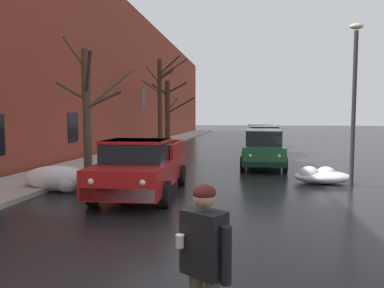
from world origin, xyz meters
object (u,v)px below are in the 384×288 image
(fire_hydrant, at_px, (61,176))
(street_lamp_post, at_px, (354,96))
(suv_green_parked_kerbside_close, at_px, (263,147))
(pedestrian_with_coffee, at_px, (204,257))
(sedan_grey_queued_behind_truck, at_px, (258,134))
(suv_white_parked_far_down_block, at_px, (260,135))
(pickup_truck_red_approaching_near_lane, at_px, (142,167))
(bare_tree_second_along_sidewalk, at_px, (88,105))
(bare_tree_far_down_block, at_px, (168,110))
(suv_black_parked_kerbside_mid, at_px, (264,139))
(bare_tree_mid_block, at_px, (161,101))

(fire_hydrant, bearing_deg, street_lamp_post, 8.36)
(suv_green_parked_kerbside_close, xyz_separation_m, street_lamp_post, (2.86, -4.33, 2.13))
(pedestrian_with_coffee, relative_size, street_lamp_post, 0.32)
(sedan_grey_queued_behind_truck, distance_m, fire_hydrant, 24.52)
(suv_white_parked_far_down_block, height_order, fire_hydrant, suv_white_parked_far_down_block)
(fire_hydrant, bearing_deg, pickup_truck_red_approaching_near_lane, -14.91)
(pickup_truck_red_approaching_near_lane, bearing_deg, bare_tree_second_along_sidewalk, 137.93)
(bare_tree_far_down_block, distance_m, suv_green_parked_kerbside_close, 12.57)
(suv_white_parked_far_down_block, bearing_deg, bare_tree_second_along_sidewalk, -114.50)
(bare_tree_second_along_sidewalk, distance_m, street_lamp_post, 9.87)
(pedestrian_with_coffee, bearing_deg, street_lamp_post, 67.22)
(suv_black_parked_kerbside_mid, xyz_separation_m, suv_white_parked_far_down_block, (-0.06, 5.96, 0.00))
(bare_tree_second_along_sidewalk, bearing_deg, fire_hydrant, -92.99)
(suv_black_parked_kerbside_mid, relative_size, pedestrian_with_coffee, 2.44)
(bare_tree_second_along_sidewalk, xyz_separation_m, pickup_truck_red_approaching_near_lane, (3.09, -2.79, -2.00))
(suv_green_parked_kerbside_close, distance_m, street_lamp_post, 5.61)
(fire_hydrant, bearing_deg, sedan_grey_queued_behind_truck, 72.54)
(bare_tree_mid_block, height_order, sedan_grey_queued_behind_truck, bare_tree_mid_block)
(bare_tree_mid_block, xyz_separation_m, suv_black_parked_kerbside_mid, (7.25, -1.68, -2.59))
(bare_tree_far_down_block, relative_size, suv_black_parked_kerbside_mid, 1.23)
(suv_green_parked_kerbside_close, distance_m, suv_white_parked_far_down_block, 12.03)
(suv_white_parked_far_down_block, height_order, street_lamp_post, street_lamp_post)
(pickup_truck_red_approaching_near_lane, bearing_deg, suv_black_parked_kerbside_mid, 71.71)
(bare_tree_second_along_sidewalk, height_order, bare_tree_mid_block, bare_tree_mid_block)
(suv_black_parked_kerbside_mid, height_order, pedestrian_with_coffee, suv_black_parked_kerbside_mid)
(pedestrian_with_coffee, height_order, street_lamp_post, street_lamp_post)
(pickup_truck_red_approaching_near_lane, relative_size, street_lamp_post, 0.97)
(bare_tree_second_along_sidewalk, bearing_deg, suv_white_parked_far_down_block, 65.50)
(pickup_truck_red_approaching_near_lane, xyz_separation_m, suv_green_parked_kerbside_close, (3.91, 6.65, 0.11))
(pickup_truck_red_approaching_near_lane, relative_size, fire_hydrant, 7.58)
(pickup_truck_red_approaching_near_lane, xyz_separation_m, fire_hydrant, (-3.20, 0.85, -0.53))
(street_lamp_post, bearing_deg, bare_tree_second_along_sidewalk, 177.22)
(pedestrian_with_coffee, bearing_deg, bare_tree_far_down_block, 103.86)
(suv_green_parked_kerbside_close, bearing_deg, suv_black_parked_kerbside_mid, 87.24)
(bare_tree_mid_block, bearing_deg, suv_black_parked_kerbside_mid, -13.04)
(bare_tree_mid_block, xyz_separation_m, suv_white_parked_far_down_block, (7.19, 4.28, -2.59))
(bare_tree_mid_block, height_order, bare_tree_far_down_block, bare_tree_mid_block)
(bare_tree_second_along_sidewalk, distance_m, suv_white_parked_far_down_block, 17.55)
(pedestrian_with_coffee, distance_m, street_lamp_post, 10.37)
(suv_black_parked_kerbside_mid, distance_m, suv_white_parked_far_down_block, 5.96)
(bare_tree_mid_block, relative_size, sedan_grey_queued_behind_truck, 1.50)
(suv_black_parked_kerbside_mid, distance_m, sedan_grey_queued_behind_truck, 11.53)
(bare_tree_second_along_sidewalk, distance_m, sedan_grey_queued_behind_truck, 22.74)
(suv_white_parked_far_down_block, relative_size, fire_hydrant, 6.33)
(suv_white_parked_far_down_block, bearing_deg, sedan_grey_queued_behind_truck, 89.83)
(bare_tree_second_along_sidewalk, height_order, street_lamp_post, bare_tree_second_along_sidewalk)
(suv_white_parked_far_down_block, xyz_separation_m, sedan_grey_queued_behind_truck, (0.02, 5.56, -0.24))
(fire_hydrant, bearing_deg, suv_white_parked_far_down_block, 67.62)
(bare_tree_mid_block, relative_size, suv_green_parked_kerbside_close, 1.40)
(street_lamp_post, bearing_deg, bare_tree_far_down_block, 124.01)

